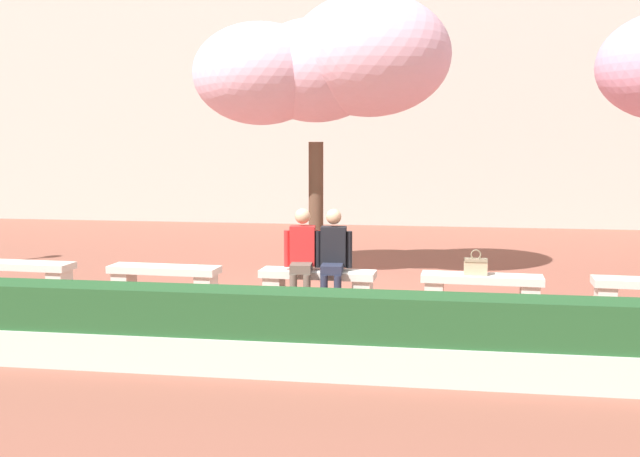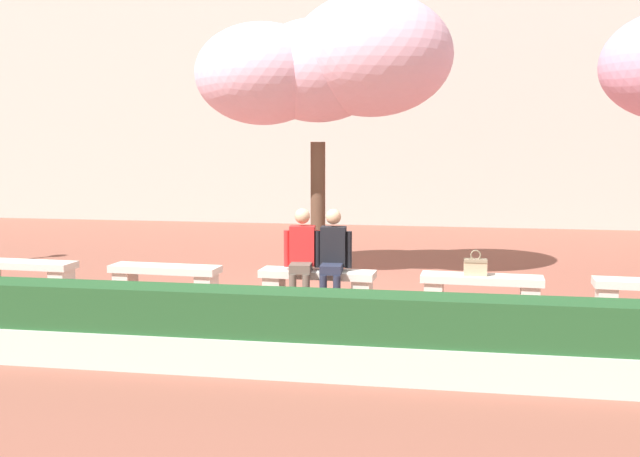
% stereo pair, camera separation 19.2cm
% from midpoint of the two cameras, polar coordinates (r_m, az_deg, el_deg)
% --- Properties ---
extents(ground_plane, '(100.00, 100.00, 0.00)m').
position_cam_midpoint_polar(ground_plane, '(10.30, -0.71, -5.66)').
color(ground_plane, '#8E5142').
extents(building_facade, '(28.00, 4.00, 7.54)m').
position_cam_midpoint_polar(building_facade, '(21.33, 4.45, 10.99)').
color(building_facade, '#B7B2A8').
rests_on(building_facade, ground).
extents(stone_bench_west_end, '(1.60, 0.50, 0.45)m').
position_cam_midpoint_polar(stone_bench_west_end, '(11.79, -22.28, -3.12)').
color(stone_bench_west_end, beige).
rests_on(stone_bench_west_end, ground).
extents(stone_bench_near_west, '(1.60, 0.50, 0.45)m').
position_cam_midpoint_polar(stone_bench_near_west, '(10.82, -12.27, -3.61)').
color(stone_bench_near_west, beige).
rests_on(stone_bench_near_west, ground).
extents(stone_bench_center, '(1.60, 0.50, 0.45)m').
position_cam_midpoint_polar(stone_bench_center, '(10.24, -0.71, -4.05)').
color(stone_bench_center, beige).
rests_on(stone_bench_center, ground).
extents(stone_bench_near_east, '(1.60, 0.50, 0.45)m').
position_cam_midpoint_polar(stone_bench_near_east, '(10.12, 11.68, -4.33)').
color(stone_bench_near_east, beige).
rests_on(stone_bench_near_east, ground).
extents(person_seated_left, '(0.51, 0.71, 1.29)m').
position_cam_midpoint_polar(person_seated_left, '(10.16, -1.92, -1.84)').
color(person_seated_left, black).
rests_on(person_seated_left, ground).
extents(person_seated_right, '(0.51, 0.69, 1.29)m').
position_cam_midpoint_polar(person_seated_right, '(10.09, 0.45, -1.90)').
color(person_seated_right, black).
rests_on(person_seated_right, ground).
extents(handbag, '(0.30, 0.15, 0.34)m').
position_cam_midpoint_polar(handbag, '(10.04, 11.24, -2.76)').
color(handbag, tan).
rests_on(handbag, stone_bench_near_east).
extents(cherry_tree_main, '(4.00, 2.41, 4.45)m').
position_cam_midpoint_polar(cherry_tree_main, '(11.89, -0.21, 12.31)').
color(cherry_tree_main, '#513828').
rests_on(cherry_tree_main, ground).
extents(planter_hedge_foreground, '(14.80, 0.50, 0.80)m').
position_cam_midpoint_polar(planter_hedge_foreground, '(7.26, -4.85, -7.92)').
color(planter_hedge_foreground, beige).
rests_on(planter_hedge_foreground, ground).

